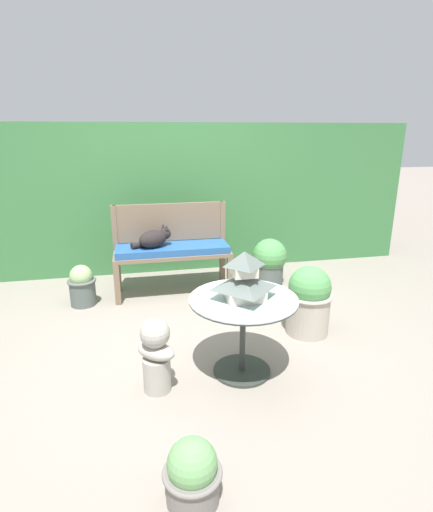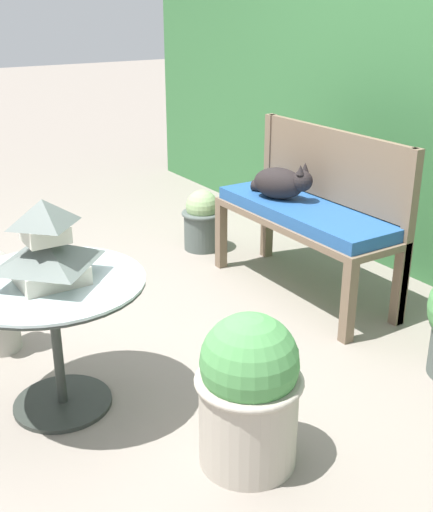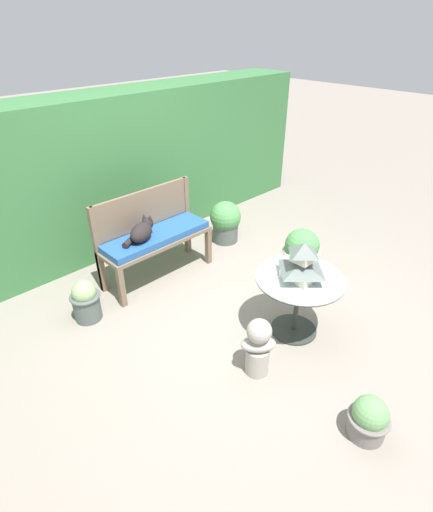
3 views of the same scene
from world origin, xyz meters
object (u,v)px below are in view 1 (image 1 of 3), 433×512
Objects in this scene: patio_table at (243,314)px; garden_bust at (156,354)px; potted_plant_path_edge at (192,473)px; potted_plant_bench_left at (82,285)px; cat at (154,238)px; potted_plant_bench_right at (269,261)px; garden_bench at (172,253)px; potted_plant_patio_mid at (309,300)px; pagoda_birdhouse at (244,279)px.

garden_bust is (-0.65, -0.09, -0.20)m from patio_table.
garden_bust reaches higher than potted_plant_path_edge.
potted_plant_bench_left is 1.25× the size of potted_plant_path_edge.
cat is at bearing 108.32° from patio_table.
potted_plant_bench_right reaches higher than potted_plant_path_edge.
patio_table is 1.81× the size of potted_plant_bench_left.
patio_table is 2.06m from potted_plant_bench_left.
patio_table is at bearing 48.02° from garden_bust.
garden_bench is at bearing 86.03° from potted_plant_path_edge.
patio_table is at bearing -115.08° from potted_plant_bench_right.
cat is at bearing -176.31° from potted_plant_bench_right.
patio_table is at bearing -98.92° from cat.
garden_bust is (-0.11, -1.73, -0.37)m from cat.
garden_bench is 1.70m from patio_table.
potted_plant_bench_left is at bearing 152.93° from potted_plant_patio_mid.
potted_plant_bench_left is at bearing 152.53° from garden_bust.
cat is at bearing 6.81° from potted_plant_bench_left.
potted_plant_bench_right is 1.24m from potted_plant_patio_mid.
cat is at bearing 138.32° from potted_plant_patio_mid.
potted_plant_bench_right is 3.07m from potted_plant_path_edge.
potted_plant_bench_right is at bearing 64.92° from patio_table.
garden_bench is at bearing 133.05° from potted_plant_patio_mid.
garden_bench reaches higher than garden_bust.
potted_plant_bench_left is (-2.13, -0.18, -0.07)m from potted_plant_bench_right.
garden_bench is 1.02m from potted_plant_bench_left.
potted_plant_path_edge is at bearing -130.29° from potted_plant_patio_mid.
garden_bust is at bearing -172.16° from patio_table.
garden_bust is 1.57× the size of potted_plant_path_edge.
pagoda_birdhouse is (0.35, -1.67, 0.29)m from garden_bench.
cat is 1.77m from potted_plant_patio_mid.
potted_plant_patio_mid is (1.40, 0.58, 0.03)m from garden_bust.
potted_plant_bench_right is at bearing 63.99° from potted_plant_path_edge.
cat is 2.72m from potted_plant_path_edge.
garden_bench reaches higher than potted_plant_bench_right.
cat is 1.26× the size of potted_plant_path_edge.
garden_bust is 2.33m from potted_plant_bench_right.
garden_bench is 1.73m from pagoda_birdhouse.
potted_plant_bench_left is 2.70m from potted_plant_path_edge.
patio_table reaches higher than garden_bust.
pagoda_birdhouse is at bearing 48.02° from garden_bust.
pagoda_birdhouse is 0.58× the size of potted_plant_patio_mid.
potted_plant_bench_right is 0.87× the size of potted_plant_patio_mid.
garden_bench is 2.31× the size of potted_plant_bench_right.
potted_plant_path_edge is at bearing -73.05° from potted_plant_bench_left.
pagoda_birdhouse is (0.00, -0.00, 0.28)m from patio_table.
cat reaches higher than potted_plant_path_edge.
garden_bust is 0.99× the size of potted_plant_bench_right.
pagoda_birdhouse is at bearing 62.47° from potted_plant_path_edge.
patio_table is 0.69m from garden_bust.
potted_plant_path_edge is (-0.19, -2.70, -0.31)m from garden_bench.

